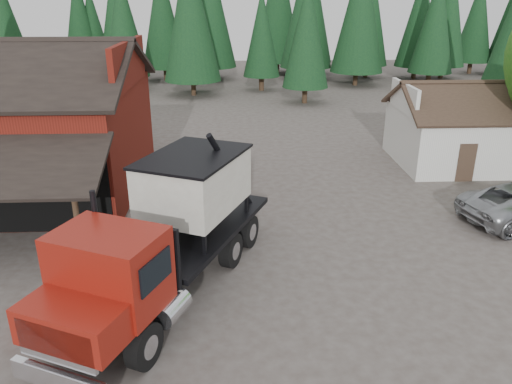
{
  "coord_description": "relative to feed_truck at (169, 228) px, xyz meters",
  "views": [
    {
      "loc": [
        -0.21,
        -13.51,
        8.98
      ],
      "look_at": [
        0.59,
        4.47,
        1.8
      ],
      "focal_mm": 35.0,
      "sensor_mm": 36.0,
      "label": 1
    }
  ],
  "objects": [
    {
      "name": "ground",
      "position": [
        2.31,
        -0.6,
        -2.19
      ],
      "size": [
        120.0,
        120.0,
        0.0
      ],
      "primitive_type": "plane",
      "color": "#4A413A",
      "rests_on": "ground"
    },
    {
      "name": "red_barn",
      "position": [
        -8.69,
        9.31,
        0.5
      ],
      "size": [
        12.8,
        13.63,
        7.18
      ],
      "color": "maroon",
      "rests_on": "ground"
    },
    {
      "name": "farmhouse",
      "position": [
        15.31,
        12.4,
        -0.53
      ],
      "size": [
        8.6,
        6.42,
        4.65
      ],
      "color": "silver",
      "rests_on": "ground"
    },
    {
      "name": "conifer_backdrop",
      "position": [
        2.31,
        41.4,
        -2.19
      ],
      "size": [
        76.0,
        16.0,
        16.0
      ],
      "primitive_type": null,
      "color": "black",
      "rests_on": "ground"
    },
    {
      "name": "near_pine_b",
      "position": [
        8.31,
        29.4,
        3.7
      ],
      "size": [
        3.96,
        3.96,
        10.4
      ],
      "color": "#382619",
      "rests_on": "ground"
    },
    {
      "name": "near_pine_d",
      "position": [
        -1.69,
        33.4,
        5.2
      ],
      "size": [
        5.28,
        5.28,
        13.4
      ],
      "color": "#382619",
      "rests_on": "ground"
    },
    {
      "name": "feed_truck",
      "position": [
        0.0,
        0.0,
        0.0
      ],
      "size": [
        6.71,
        10.62,
        4.69
      ],
      "rotation": [
        0.0,
        0.0,
        -0.41
      ],
      "color": "black",
      "rests_on": "ground"
    },
    {
      "name": "equip_box",
      "position": [
        -3.69,
        -1.99,
        -1.89
      ],
      "size": [
        1.08,
        1.29,
        0.6
      ],
      "primitive_type": "cube",
      "rotation": [
        0.0,
        0.0,
        0.41
      ],
      "color": "maroon",
      "rests_on": "ground"
    }
  ]
}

